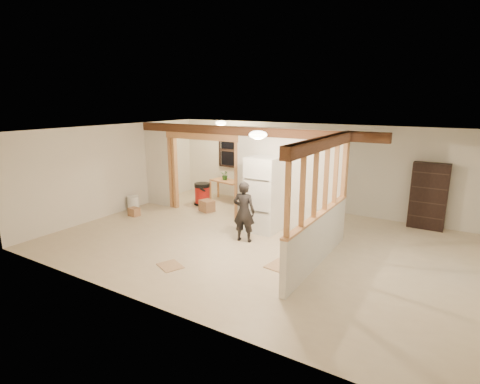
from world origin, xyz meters
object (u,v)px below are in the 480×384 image
Objects in this scene: refrigerator at (264,194)px; woman at (244,212)px; work_table at (227,191)px; shop_vac at (202,194)px; bookshelf at (428,196)px.

refrigerator reaches higher than woman.
refrigerator is at bearing -26.85° from work_table.
shop_vac is 0.41× the size of bookshelf.
work_table is at bearing 61.76° from shop_vac.
work_table is at bearing -61.56° from woman.
woman reaches higher than shop_vac.
refrigerator is at bearing -104.33° from woman.
shop_vac is 6.26m from bookshelf.
refrigerator is 3.05m from work_table.
refrigerator reaches higher than bookshelf.
woman is 4.66m from bookshelf.
woman is at bearing -93.01° from refrigerator.
work_table is at bearing -176.07° from bookshelf.
bookshelf is at bearing 33.69° from refrigerator.
work_table is at bearing 141.15° from refrigerator.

